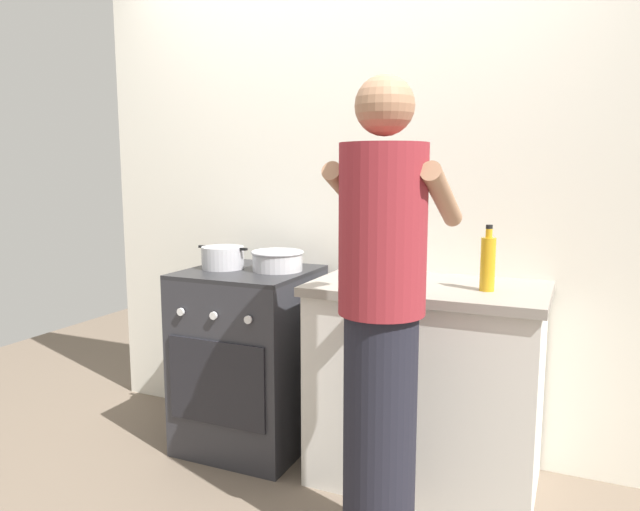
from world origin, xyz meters
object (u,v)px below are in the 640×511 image
stove_range (250,358)px  mixing_bowl (277,260)px  utensil_crock (387,252)px  pot (223,258)px  oil_bottle (488,263)px  person (382,324)px

stove_range → mixing_bowl: bearing=17.7°
stove_range → utensil_crock: 0.88m
pot → oil_bottle: 1.29m
utensil_crock → mixing_bowl: bearing=-165.3°
oil_bottle → person: person is taller
pot → utensil_crock: utensil_crock is taller
stove_range → utensil_crock: utensil_crock is taller
stove_range → oil_bottle: bearing=-1.9°
mixing_bowl → person: size_ratio=0.15×
utensil_crock → oil_bottle: (0.50, -0.22, 0.01)m
utensil_crock → pot: bearing=-166.6°
mixing_bowl → person: (0.74, -0.62, -0.09)m
oil_bottle → person: (-0.28, -0.53, -0.16)m
pot → stove_range: bearing=3.7°
pot → utensil_crock: bearing=13.4°
pot → person: (1.02, -0.56, -0.10)m
mixing_bowl → oil_bottle: oil_bottle is taller
pot → mixing_bowl: (0.28, 0.05, -0.00)m
utensil_crock → oil_bottle: size_ratio=1.19×
stove_range → mixing_bowl: mixing_bowl is taller
mixing_bowl → person: 0.97m
pot → oil_bottle: size_ratio=1.02×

